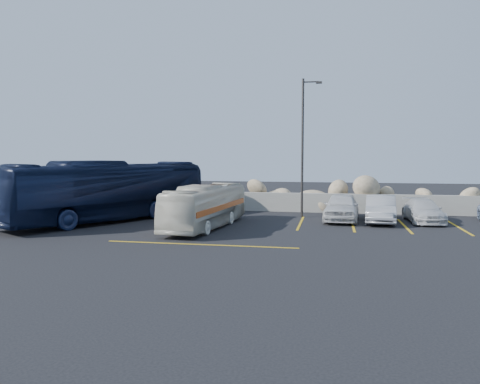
% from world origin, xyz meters
% --- Properties ---
extents(ground, '(90.00, 90.00, 0.00)m').
position_xyz_m(ground, '(0.00, 0.00, 0.00)').
color(ground, black).
rests_on(ground, ground).
extents(seawall, '(60.00, 0.40, 1.20)m').
position_xyz_m(seawall, '(0.00, 12.00, 0.60)').
color(seawall, gray).
rests_on(seawall, ground).
extents(riprap_pile, '(54.00, 2.80, 2.60)m').
position_xyz_m(riprap_pile, '(0.00, 13.20, 1.30)').
color(riprap_pile, '#978463').
rests_on(riprap_pile, ground).
extents(parking_lines, '(18.16, 9.36, 0.01)m').
position_xyz_m(parking_lines, '(4.64, 5.57, 0.01)').
color(parking_lines, gold).
rests_on(parking_lines, ground).
extents(lamppost, '(1.14, 0.18, 8.00)m').
position_xyz_m(lamppost, '(2.56, 9.50, 4.30)').
color(lamppost, '#322F2D').
rests_on(lamppost, ground).
extents(vintage_bus, '(2.57, 7.84, 2.15)m').
position_xyz_m(vintage_bus, '(-1.96, 4.60, 1.07)').
color(vintage_bus, beige).
rests_on(vintage_bus, ground).
extents(tour_coach, '(8.18, 11.82, 3.33)m').
position_xyz_m(tour_coach, '(-7.84, 5.73, 1.66)').
color(tour_coach, black).
rests_on(tour_coach, ground).
extents(car_a, '(2.13, 4.61, 1.53)m').
position_xyz_m(car_a, '(4.75, 8.37, 0.77)').
color(car_a, silver).
rests_on(car_a, ground).
extents(car_b, '(1.87, 4.45, 1.43)m').
position_xyz_m(car_b, '(6.81, 8.17, 0.72)').
color(car_b, '#A8A9AD').
rests_on(car_b, ground).
extents(car_c, '(1.89, 4.25, 1.21)m').
position_xyz_m(car_c, '(9.10, 8.75, 0.61)').
color(car_c, silver).
rests_on(car_c, ground).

